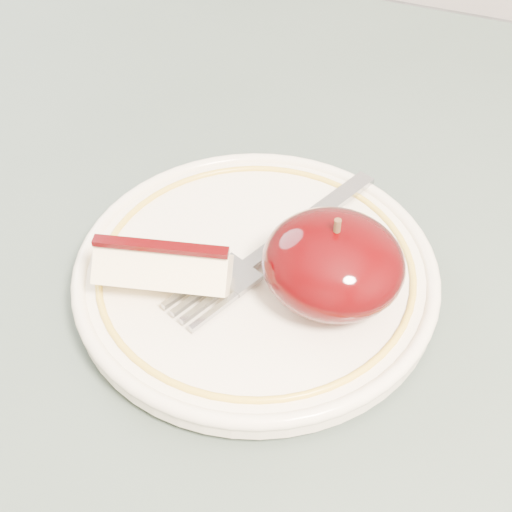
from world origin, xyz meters
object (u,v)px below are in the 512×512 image
(plate, at_px, (256,272))
(table, at_px, (94,372))
(apple_half, at_px, (333,263))
(fork, at_px, (275,245))

(plate, bearing_deg, table, -157.05)
(plate, xyz_separation_m, apple_half, (0.05, -0.00, 0.03))
(plate, distance_m, apple_half, 0.06)
(table, relative_size, fork, 5.41)
(apple_half, height_order, fork, apple_half)
(fork, bearing_deg, apple_half, -93.66)
(plate, bearing_deg, fork, 71.66)
(table, xyz_separation_m, plate, (0.11, 0.04, 0.10))
(plate, xyz_separation_m, fork, (0.01, 0.02, 0.01))
(apple_half, bearing_deg, table, -164.86)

